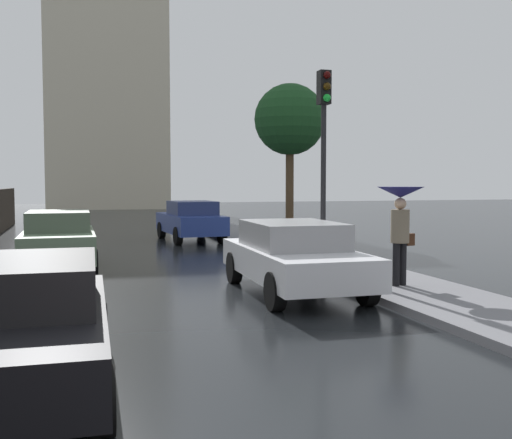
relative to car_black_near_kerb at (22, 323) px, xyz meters
name	(u,v)px	position (x,y,z in m)	size (l,w,h in m)	color
car_black_near_kerb	(22,323)	(0.00, 0.00, 0.00)	(1.88, 4.24, 1.36)	black
car_green_mid_road	(59,239)	(0.15, 8.78, 0.07)	(1.75, 3.85, 1.46)	slate
car_blue_far_ahead	(191,221)	(4.64, 15.35, 0.05)	(2.04, 4.27, 1.48)	navy
car_white_far_lane	(294,255)	(4.63, 4.37, 0.03)	(1.99, 4.52, 1.39)	silver
pedestrian_with_umbrella_far	(400,210)	(6.64, 3.80, 0.91)	(0.91, 0.91, 1.94)	black
traffic_light	(324,134)	(5.95, 6.00, 2.56)	(0.26, 0.39, 4.53)	black
street_tree_near	(290,121)	(8.79, 16.08, 3.91)	(2.83, 2.83, 6.08)	#4C3823
distant_tower	(109,63)	(3.54, 47.55, 11.77)	(10.40, 11.37, 24.96)	beige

